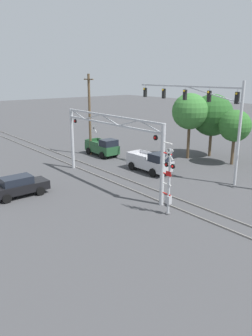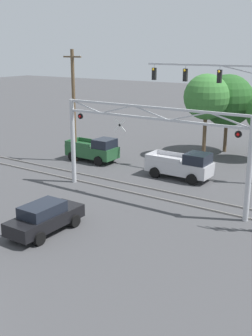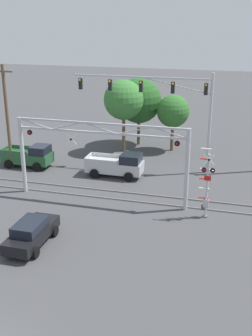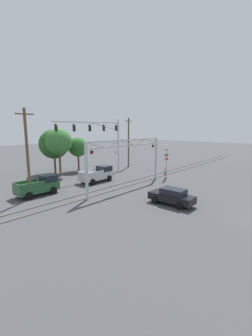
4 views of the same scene
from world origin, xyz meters
TOP-DOWN VIEW (x-y plane):
  - rail_track_near at (0.00, 16.52)m, footprint 80.00×0.08m
  - rail_track_far at (0.00, 17.95)m, footprint 80.00×0.08m
  - crossing_gantry at (-0.01, 16.23)m, footprint 12.88×0.31m
  - crossing_signal_mast at (7.75, 15.38)m, footprint 1.02×0.35m
  - traffic_signal_span at (3.70, 24.28)m, footprint 12.20×0.39m
  - pickup_truck_lead at (-0.27, 21.33)m, footprint 4.86×2.14m
  - pickup_truck_following at (-8.68, 21.58)m, footprint 4.50×2.14m
  - sedan_waiting at (-1.92, 8.87)m, footprint 1.96×4.40m
  - utility_pole_left at (-10.06, 20.78)m, footprint 1.80×0.28m
  - background_tree_beyond_span at (-1.63, 28.31)m, footprint 3.92×3.92m
  - background_tree_far_left_verge at (3.03, 29.93)m, footprint 3.27×3.27m
  - background_tree_far_right_verge at (-0.77, 31.15)m, footprint 4.70×4.70m

SIDE VIEW (x-z plane):
  - rail_track_near at x=0.00m, z-range 0.00..0.10m
  - rail_track_far at x=0.00m, z-range 0.00..0.10m
  - sedan_waiting at x=-1.92m, z-range 0.02..1.62m
  - pickup_truck_following at x=-8.68m, z-range -0.03..2.04m
  - pickup_truck_lead at x=-0.27m, z-range -0.03..2.04m
  - crossing_signal_mast at x=7.75m, z-range -0.31..4.61m
  - crossing_gantry at x=-0.01m, z-range 0.89..6.83m
  - background_tree_far_left_verge at x=3.03m, z-range 1.21..6.93m
  - background_tree_far_right_verge at x=-0.77m, z-range 1.18..8.27m
  - utility_pole_left at x=-10.06m, z-range 0.15..9.37m
  - background_tree_beyond_span at x=-1.63m, z-range 1.64..8.87m
  - traffic_signal_span at x=3.70m, z-range 1.88..10.56m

